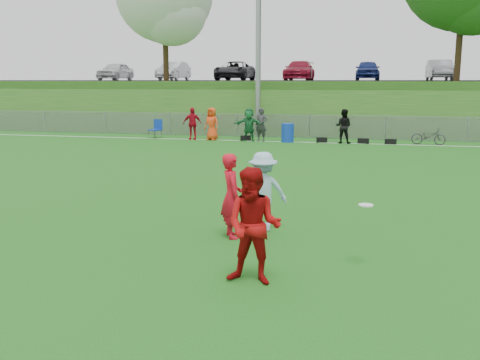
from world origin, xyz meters
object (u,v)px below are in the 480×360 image
(player_red_center, at_px, (254,226))
(player_blue, at_px, (263,192))
(frisbee, at_px, (366,205))
(recycling_bin, at_px, (288,133))
(bicycle, at_px, (428,136))
(player_red_left, at_px, (231,196))

(player_red_center, relative_size, player_blue, 1.10)
(player_red_center, distance_m, frisbee, 2.01)
(recycling_bin, relative_size, bicycle, 0.59)
(player_red_left, xyz_separation_m, frisbee, (2.58, -1.19, 0.22))
(player_red_center, height_order, recycling_bin, player_red_center)
(player_red_left, xyz_separation_m, recycling_bin, (-1.20, 16.92, -0.37))
(player_blue, xyz_separation_m, bicycle, (5.13, 16.63, -0.41))
(player_red_center, relative_size, bicycle, 1.14)
(player_blue, bearing_deg, frisbee, 111.05)
(player_red_center, height_order, bicycle, player_red_center)
(frisbee, bearing_deg, recycling_bin, 101.79)
(frisbee, relative_size, bicycle, 0.15)
(player_red_left, relative_size, player_blue, 1.02)
(player_blue, distance_m, bicycle, 17.40)
(player_red_center, bearing_deg, recycling_bin, 101.18)
(player_red_center, relative_size, frisbee, 7.40)
(player_blue, relative_size, frisbee, 6.76)
(player_red_left, xyz_separation_m, player_blue, (0.52, 0.62, -0.02))
(recycling_bin, bearing_deg, player_blue, -83.99)
(recycling_bin, bearing_deg, player_red_left, -85.95)
(player_red_center, height_order, frisbee, player_red_center)
(player_red_center, bearing_deg, bicycle, 81.32)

